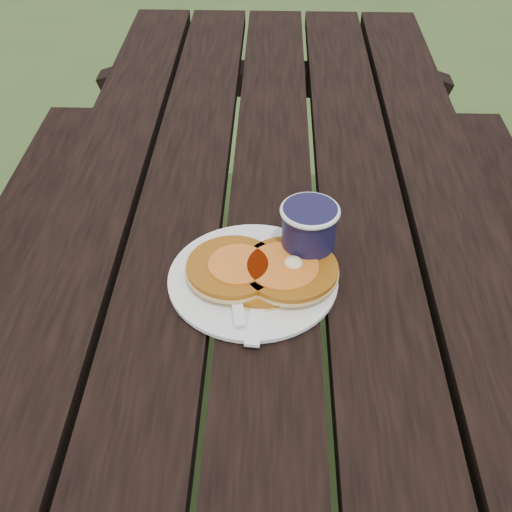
{
  "coord_description": "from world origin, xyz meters",
  "views": [
    {
      "loc": [
        0.0,
        -0.86,
        1.38
      ],
      "look_at": [
        -0.02,
        -0.18,
        0.8
      ],
      "focal_mm": 45.0,
      "sensor_mm": 36.0,
      "label": 1
    }
  ],
  "objects_px": {
    "pancake_stack": "(263,270)",
    "coffee_cup": "(309,232)",
    "picnic_table": "(268,358)",
    "plate": "(253,280)"
  },
  "relations": [
    {
      "from": "pancake_stack",
      "to": "coffee_cup",
      "type": "xyz_separation_m",
      "value": [
        0.06,
        0.05,
        0.03
      ]
    },
    {
      "from": "picnic_table",
      "to": "pancake_stack",
      "type": "bearing_deg",
      "value": -92.8
    },
    {
      "from": "plate",
      "to": "coffee_cup",
      "type": "distance_m",
      "value": 0.11
    },
    {
      "from": "picnic_table",
      "to": "coffee_cup",
      "type": "height_order",
      "value": "coffee_cup"
    },
    {
      "from": "pancake_stack",
      "to": "coffee_cup",
      "type": "bearing_deg",
      "value": 37.78
    },
    {
      "from": "plate",
      "to": "pancake_stack",
      "type": "height_order",
      "value": "pancake_stack"
    },
    {
      "from": "coffee_cup",
      "to": "pancake_stack",
      "type": "bearing_deg",
      "value": -142.22
    },
    {
      "from": "pancake_stack",
      "to": "plate",
      "type": "bearing_deg",
      "value": 176.13
    },
    {
      "from": "picnic_table",
      "to": "coffee_cup",
      "type": "relative_size",
      "value": 18.29
    },
    {
      "from": "pancake_stack",
      "to": "coffee_cup",
      "type": "height_order",
      "value": "coffee_cup"
    }
  ]
}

